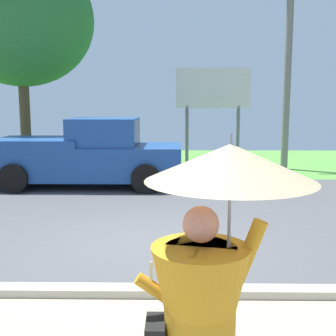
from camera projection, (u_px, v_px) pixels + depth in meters
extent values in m
cube|color=#4C4C4F|center=(156.00, 214.00, 9.20)|extent=(40.00, 8.00, 0.10)
cube|color=#54933C|center=(165.00, 163.00, 17.11)|extent=(40.00, 8.00, 0.10)
cube|color=#B2AD9E|center=(141.00, 291.00, 5.23)|extent=(40.00, 0.24, 0.10)
cylinder|color=orange|center=(200.00, 298.00, 2.63)|extent=(0.44, 0.44, 0.65)
sphere|color=tan|center=(201.00, 224.00, 2.56)|extent=(0.22, 0.22, 0.22)
cylinder|color=orange|center=(247.00, 255.00, 2.59)|extent=(0.24, 0.09, 0.45)
cylinder|color=orange|center=(157.00, 291.00, 2.65)|extent=(0.29, 0.08, 0.24)
cylinder|color=gray|center=(229.00, 219.00, 2.56)|extent=(0.02, 0.02, 0.75)
cone|color=#D1B284|center=(231.00, 163.00, 2.51)|extent=(1.01, 1.01, 0.22)
cylinder|color=gray|center=(231.00, 142.00, 2.49)|extent=(0.02, 0.02, 0.10)
cube|color=beige|center=(151.00, 274.00, 2.67)|extent=(0.02, 0.11, 0.16)
cube|color=#1E478C|center=(87.00, 162.00, 12.02)|extent=(5.20, 2.00, 0.90)
cube|color=#1E478C|center=(105.00, 135.00, 11.90)|extent=(1.80, 1.84, 0.90)
cube|color=#2D3842|center=(135.00, 135.00, 11.89)|extent=(0.10, 1.70, 0.77)
cube|color=#1E478C|center=(40.00, 142.00, 11.96)|extent=(2.40, 2.00, 0.20)
cylinder|color=black|center=(150.00, 167.00, 13.03)|extent=(0.76, 0.28, 0.76)
cylinder|color=black|center=(146.00, 179.00, 11.05)|extent=(0.76, 0.28, 0.76)
cylinder|color=black|center=(38.00, 167.00, 13.08)|extent=(0.76, 0.28, 0.76)
cylinder|color=black|center=(14.00, 178.00, 11.10)|extent=(0.76, 0.28, 0.76)
cylinder|color=gray|center=(287.00, 76.00, 14.69)|extent=(0.24, 0.24, 6.40)
cylinder|color=slate|center=(187.00, 137.00, 15.32)|extent=(0.12, 0.12, 2.20)
cylinder|color=slate|center=(238.00, 137.00, 15.30)|extent=(0.12, 0.12, 2.20)
cube|color=silver|center=(213.00, 88.00, 15.05)|extent=(2.60, 0.10, 1.40)
cylinder|color=brown|center=(25.00, 118.00, 15.09)|extent=(0.36, 0.36, 3.52)
ellipsoid|color=#286B2D|center=(20.00, 19.00, 14.59)|extent=(4.93, 4.93, 4.48)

